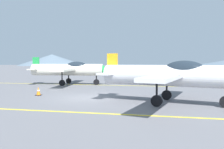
# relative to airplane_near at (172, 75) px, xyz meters

# --- Properties ---
(ground_plane) EXTENTS (400.00, 400.00, 0.00)m
(ground_plane) POSITION_rel_airplane_near_xyz_m (-5.04, 1.11, -1.59)
(ground_plane) COLOR slate
(apron_line_near) EXTENTS (80.00, 0.16, 0.01)m
(apron_line_near) POSITION_rel_airplane_near_xyz_m (-5.04, -3.12, -1.58)
(apron_line_near) COLOR yellow
(apron_line_near) RESTS_ON ground_plane
(apron_line_far) EXTENTS (80.00, 0.16, 0.01)m
(apron_line_far) POSITION_rel_airplane_near_xyz_m (-5.04, 9.35, -1.58)
(apron_line_far) COLOR yellow
(apron_line_far) RESTS_ON ground_plane
(airplane_near) EXTENTS (8.25, 9.37, 2.82)m
(airplane_near) POSITION_rel_airplane_near_xyz_m (0.00, 0.00, 0.00)
(airplane_near) COLOR silver
(airplane_near) RESTS_ON ground_plane
(airplane_mid) EXTENTS (8.23, 9.44, 2.82)m
(airplane_mid) POSITION_rel_airplane_near_xyz_m (-9.51, 9.02, 0.00)
(airplane_mid) COLOR silver
(airplane_mid) RESTS_ON ground_plane
(traffic_cone_front) EXTENTS (0.36, 0.36, 0.59)m
(traffic_cone_front) POSITION_rel_airplane_near_xyz_m (-8.82, 1.44, -1.30)
(traffic_cone_front) COLOR black
(traffic_cone_front) RESTS_ON ground_plane
(hill_left) EXTENTS (52.62, 52.62, 8.87)m
(hill_left) POSITION_rel_airplane_near_xyz_m (-82.72, 152.78, 2.84)
(hill_left) COLOR slate
(hill_left) RESTS_ON ground_plane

